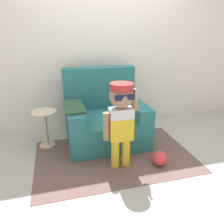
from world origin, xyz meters
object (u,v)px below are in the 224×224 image
object	(u,v)px
person_child	(121,113)
side_table	(45,125)
toy_ball	(159,158)
armchair	(104,117)

from	to	relation	value
person_child	side_table	xyz separation A→B (m)	(-0.84, 0.72, -0.36)
side_table	toy_ball	distance (m)	1.54
person_child	side_table	bearing A→B (deg)	139.28
person_child	toy_ball	world-z (taller)	person_child
side_table	toy_ball	xyz separation A→B (m)	(1.29, -0.82, -0.22)
armchair	toy_ball	distance (m)	1.02
armchair	toy_ball	xyz separation A→B (m)	(0.47, -0.86, -0.25)
side_table	person_child	bearing A→B (deg)	-40.72
armchair	side_table	world-z (taller)	armchair
armchair	person_child	bearing A→B (deg)	-88.47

